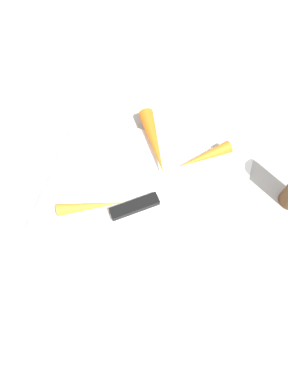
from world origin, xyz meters
The scene contains 6 objects.
ground_plane centered at (0.00, 0.00, 0.00)m, with size 1.40×1.40×0.00m, color #ADA8A0.
cutting_board centered at (0.00, 0.00, 0.01)m, with size 0.36×0.26×0.01m, color white.
knife centered at (0.00, -0.03, 0.02)m, with size 0.17×0.14×0.01m.
carrot_longest centered at (-0.01, 0.10, 0.03)m, with size 0.03×0.03×0.14m, color orange.
carrot_medium centered at (-0.08, -0.06, 0.02)m, with size 0.02×0.02×0.12m, color orange.
carrot_shortest centered at (0.09, 0.10, 0.02)m, with size 0.02×0.02×0.11m, color orange.
Camera 1 is at (0.08, -0.28, 0.64)m, focal length 35.33 mm.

